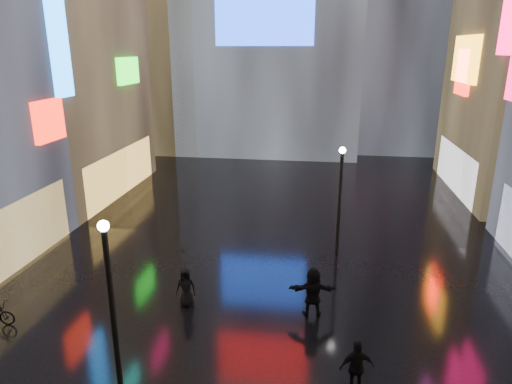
# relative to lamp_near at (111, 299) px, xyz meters

# --- Properties ---
(ground) EXTENTS (140.00, 140.00, 0.00)m
(ground) POSITION_rel_lamp_near_xyz_m (3.39, 11.54, -2.94)
(ground) COLOR black
(ground) RESTS_ON ground
(building_left_far) EXTENTS (10.28, 12.00, 22.00)m
(building_left_far) POSITION_rel_lamp_near_xyz_m (-12.59, 17.54, 8.04)
(building_left_far) COLOR black
(building_left_far) RESTS_ON ground
(tower_flank_left) EXTENTS (10.00, 10.00, 26.00)m
(tower_flank_left) POSITION_rel_lamp_near_xyz_m (-10.61, 33.54, 10.06)
(tower_flank_left) COLOR black
(tower_flank_left) RESTS_ON ground
(lamp_near) EXTENTS (0.30, 0.30, 5.20)m
(lamp_near) POSITION_rel_lamp_near_xyz_m (0.00, 0.00, 0.00)
(lamp_near) COLOR black
(lamp_near) RESTS_ON ground
(lamp_far) EXTENTS (0.30, 0.30, 5.20)m
(lamp_far) POSITION_rel_lamp_near_xyz_m (6.30, 9.95, 0.00)
(lamp_far) COLOR black
(lamp_far) RESTS_ON ground
(pedestrian_3) EXTENTS (1.05, 0.63, 1.67)m
(pedestrian_3) POSITION_rel_lamp_near_xyz_m (6.63, 0.92, -2.11)
(pedestrian_3) COLOR black
(pedestrian_3) RESTS_ON ground
(pedestrian_4) EXTENTS (0.77, 0.52, 1.54)m
(pedestrian_4) POSITION_rel_lamp_near_xyz_m (0.56, 4.64, -2.18)
(pedestrian_4) COLOR black
(pedestrian_4) RESTS_ON ground
(pedestrian_5) EXTENTS (1.79, 0.79, 1.86)m
(pedestrian_5) POSITION_rel_lamp_near_xyz_m (5.30, 4.70, -2.01)
(pedestrian_5) COLOR black
(pedestrian_5) RESTS_ON ground
(umbrella_2) EXTENTS (1.19, 1.18, 0.85)m
(umbrella_2) POSITION_rel_lamp_near_xyz_m (0.56, 4.64, -0.98)
(umbrella_2) COLOR black
(umbrella_2) RESTS_ON pedestrian_4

